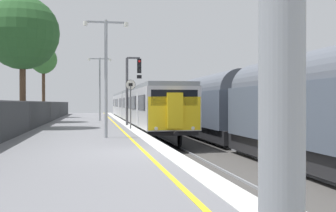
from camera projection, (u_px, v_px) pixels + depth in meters
ground at (237, 170)px, 14.19m from camera, size 17.40×110.00×1.21m
commuter_train_at_platform at (137, 106)px, 41.19m from camera, size 2.83×39.17×3.81m
freight_train_adjacent_track at (247, 106)px, 23.26m from camera, size 2.60×27.63×4.40m
signal_gantry at (131, 83)px, 30.37m from camera, size 1.10×0.24×4.73m
speed_limit_sign at (131, 98)px, 26.21m from camera, size 0.59×0.08×2.94m
platform_lamp_mid at (106, 68)px, 19.51m from camera, size 2.00×0.20×5.25m
platform_lamp_far at (100, 83)px, 37.71m from camera, size 2.00×0.20×5.44m
background_tree_left at (44, 61)px, 46.13m from camera, size 2.84×2.84×7.52m
background_tree_centre at (23, 37)px, 35.06m from camera, size 4.32×4.32×9.18m
background_tree_right at (24, 36)px, 26.68m from camera, size 4.45×4.45×8.03m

